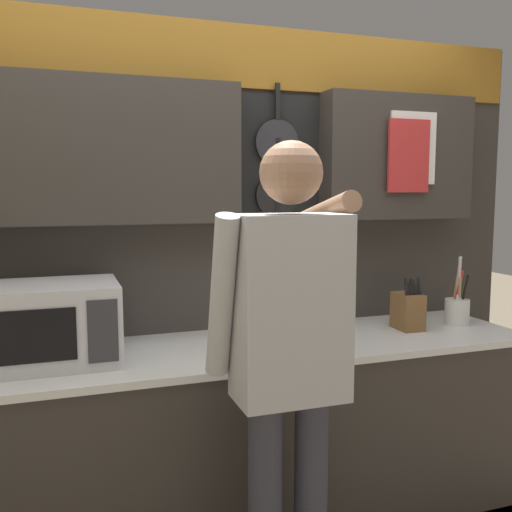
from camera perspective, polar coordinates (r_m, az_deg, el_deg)
The scene contains 6 objects.
base_cabinet_counter at distance 2.70m, azimuth 0.37°, elevation -18.03°, with size 2.50×0.66×0.90m.
back_wall_unit at distance 2.73m, azimuth -1.86°, elevation 3.69°, with size 3.07×0.23×2.34m.
microwave at distance 2.38m, azimuth -19.63°, elevation -6.34°, with size 0.50×0.39×0.31m.
knife_block at distance 2.87m, azimuth 14.96°, elevation -5.28°, with size 0.11×0.15×0.26m.
utensil_crock at distance 3.05m, azimuth 19.47°, elevation -4.95°, with size 0.12×0.12×0.35m.
person at distance 1.99m, azimuth 3.27°, elevation -8.89°, with size 0.54×0.67×1.73m.
Camera 1 is at (-0.82, -2.31, 1.57)m, focal length 40.00 mm.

